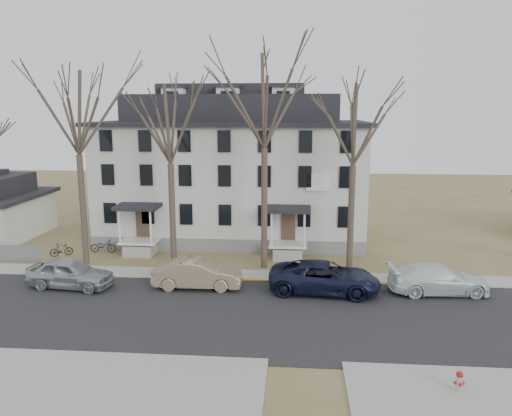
# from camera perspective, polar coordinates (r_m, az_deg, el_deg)

# --- Properties ---
(ground) EXTENTS (120.00, 120.00, 0.00)m
(ground) POSITION_cam_1_polar(r_m,az_deg,el_deg) (23.88, -3.15, -13.99)
(ground) COLOR olive
(ground) RESTS_ON ground
(main_road) EXTENTS (120.00, 10.00, 0.04)m
(main_road) POSITION_cam_1_polar(r_m,az_deg,el_deg) (25.69, -2.53, -12.10)
(main_road) COLOR #27272A
(main_road) RESTS_ON ground
(far_sidewalk) EXTENTS (120.00, 2.00, 0.08)m
(far_sidewalk) POSITION_cam_1_polar(r_m,az_deg,el_deg) (31.25, -1.14, -7.77)
(far_sidewalk) COLOR #A09F97
(far_sidewalk) RESTS_ON ground
(near_sidewalk_left) EXTENTS (20.00, 5.00, 0.08)m
(near_sidewalk_left) POSITION_cam_1_polar(r_m,az_deg,el_deg) (22.23, -27.08, -17.30)
(near_sidewalk_left) COLOR #A09F97
(near_sidewalk_left) RESTS_ON ground
(yellow_curb) EXTENTS (14.00, 0.25, 0.06)m
(yellow_curb) POSITION_cam_1_polar(r_m,az_deg,el_deg) (30.31, 8.23, -8.50)
(yellow_curb) COLOR gold
(yellow_curb) RESTS_ON ground
(boarding_house) EXTENTS (20.80, 12.36, 12.05)m
(boarding_house) POSITION_cam_1_polar(r_m,az_deg,el_deg) (39.96, -2.57, 4.32)
(boarding_house) COLOR slate
(boarding_house) RESTS_ON ground
(tree_far_left) EXTENTS (8.40, 8.40, 13.72)m
(tree_far_left) POSITION_cam_1_polar(r_m,az_deg,el_deg) (34.22, -19.88, 10.86)
(tree_far_left) COLOR #473B31
(tree_far_left) RESTS_ON ground
(tree_mid_left) EXTENTS (7.80, 7.80, 12.74)m
(tree_mid_left) POSITION_cam_1_polar(r_m,az_deg,el_deg) (32.22, -9.89, 10.05)
(tree_mid_left) COLOR #473B31
(tree_mid_left) RESTS_ON ground
(tree_center) EXTENTS (9.00, 9.00, 14.70)m
(tree_center) POSITION_cam_1_polar(r_m,az_deg,el_deg) (31.28, 0.99, 12.90)
(tree_center) COLOR #473B31
(tree_center) RESTS_ON ground
(tree_mid_right) EXTENTS (7.80, 7.80, 12.74)m
(tree_mid_right) POSITION_cam_1_polar(r_m,az_deg,el_deg) (31.39, 11.21, 9.98)
(tree_mid_right) COLOR #473B31
(tree_mid_right) RESTS_ON ground
(car_silver) EXTENTS (5.15, 2.54, 1.69)m
(car_silver) POSITION_cam_1_polar(r_m,az_deg,el_deg) (30.91, -20.46, -7.07)
(car_silver) COLOR #A0A5A8
(car_silver) RESTS_ON ground
(car_tan) EXTENTS (5.10, 1.88, 1.67)m
(car_tan) POSITION_cam_1_polar(r_m,az_deg,el_deg) (29.15, -6.70, -7.53)
(car_tan) COLOR gray
(car_tan) RESTS_ON ground
(car_navy) EXTENTS (6.40, 3.36, 1.72)m
(car_navy) POSITION_cam_1_polar(r_m,az_deg,el_deg) (28.53, 7.84, -7.93)
(car_navy) COLOR #131832
(car_navy) RESTS_ON ground
(car_white) EXTENTS (5.68, 2.66, 1.60)m
(car_white) POSITION_cam_1_polar(r_m,az_deg,el_deg) (29.95, 20.10, -7.71)
(car_white) COLOR white
(car_white) RESTS_ON ground
(bicycle_left) EXTENTS (1.88, 0.74, 0.97)m
(bicycle_left) POSITION_cam_1_polar(r_m,az_deg,el_deg) (37.56, -17.07, -4.23)
(bicycle_left) COLOR black
(bicycle_left) RESTS_ON ground
(bicycle_right) EXTENTS (1.55, 1.15, 0.93)m
(bicycle_right) POSITION_cam_1_polar(r_m,az_deg,el_deg) (37.62, -21.35, -4.53)
(bicycle_right) COLOR black
(bicycle_right) RESTS_ON ground
(fire_hydrant) EXTENTS (0.36, 0.34, 0.87)m
(fire_hydrant) POSITION_cam_1_polar(r_m,az_deg,el_deg) (20.50, 22.19, -17.98)
(fire_hydrant) COLOR #B7B7BA
(fire_hydrant) RESTS_ON ground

